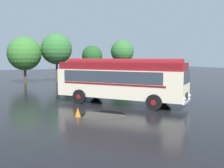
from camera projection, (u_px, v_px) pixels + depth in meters
ground_plane at (124, 103)px, 20.73m from camera, size 120.00×120.00×0.00m
vintage_bus at (120, 79)px, 20.10m from camera, size 8.21×9.40×3.49m
car_near_left at (73, 79)px, 32.26m from camera, size 2.18×4.31×1.66m
car_mid_left at (91, 78)px, 33.93m from camera, size 2.41×4.40×1.66m
tree_left_of_centre at (24, 53)px, 35.35m from camera, size 4.55×4.55×6.34m
tree_centre at (56, 49)px, 36.60m from camera, size 4.34×4.34×6.91m
tree_right_of_centre at (92, 55)px, 39.04m from camera, size 3.06×3.06×5.32m
tree_far_right at (123, 52)px, 42.23m from camera, size 3.70×3.70×6.32m
traffic_cone at (78, 112)px, 15.90m from camera, size 0.36×0.36×0.55m
puddle_patch at (104, 115)px, 16.34m from camera, size 2.85×2.85×0.01m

